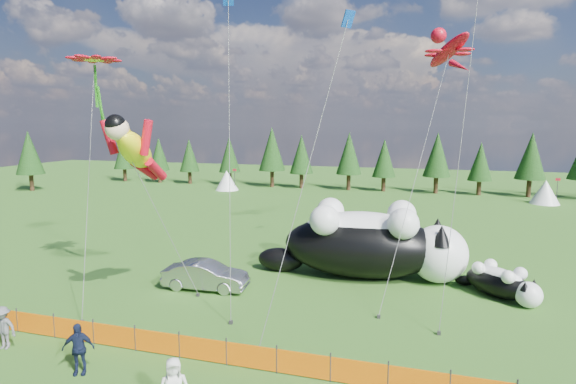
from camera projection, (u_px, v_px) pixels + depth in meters
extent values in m
plane|color=#0F3A0A|center=(233.00, 328.00, 20.21)|extent=(160.00, 160.00, 0.00)
cylinder|color=#262626|center=(17.00, 320.00, 19.76)|extent=(0.06, 0.06, 1.10)
cylinder|color=#262626|center=(54.00, 326.00, 19.21)|extent=(0.06, 0.06, 1.10)
cylinder|color=#262626|center=(94.00, 332.00, 18.66)|extent=(0.06, 0.06, 1.10)
cylinder|color=#262626|center=(135.00, 338.00, 18.10)|extent=(0.06, 0.06, 1.10)
cylinder|color=#262626|center=(179.00, 344.00, 17.55)|extent=(0.06, 0.06, 1.10)
cylinder|color=#262626|center=(226.00, 352.00, 17.00)|extent=(0.06, 0.06, 1.10)
cylinder|color=#262626|center=(277.00, 359.00, 16.45)|extent=(0.06, 0.06, 1.10)
cylinder|color=#262626|center=(330.00, 367.00, 15.90)|extent=(0.06, 0.06, 1.10)
cylinder|color=#262626|center=(388.00, 376.00, 15.35)|extent=(0.06, 0.06, 1.10)
cube|color=#E05D04|center=(0.00, 318.00, 20.04)|extent=(2.00, 0.04, 0.90)
cube|color=#E05D04|center=(36.00, 324.00, 19.49)|extent=(2.00, 0.04, 0.90)
cube|color=#E05D04|center=(74.00, 330.00, 18.94)|extent=(2.00, 0.04, 0.90)
cube|color=#E05D04|center=(114.00, 336.00, 18.39)|extent=(2.00, 0.04, 0.90)
cube|color=#E05D04|center=(157.00, 342.00, 17.84)|extent=(2.00, 0.04, 0.90)
cube|color=#E05D04|center=(203.00, 349.00, 17.28)|extent=(2.00, 0.04, 0.90)
cube|color=#E05D04|center=(251.00, 357.00, 16.73)|extent=(2.00, 0.04, 0.90)
cube|color=#E05D04|center=(303.00, 364.00, 16.18)|extent=(2.00, 0.04, 0.90)
cube|color=#E05D04|center=(359.00, 373.00, 15.63)|extent=(2.00, 0.04, 0.90)
cube|color=#E05D04|center=(418.00, 382.00, 15.08)|extent=(2.00, 0.04, 0.90)
ellipsoid|color=black|center=(362.00, 246.00, 26.86)|extent=(9.67, 5.03, 3.76)
ellipsoid|color=white|center=(362.00, 231.00, 26.72)|extent=(7.30, 3.62, 2.30)
sphere|color=white|center=(438.00, 254.00, 25.98)|extent=(3.34, 3.34, 3.34)
sphere|color=#DC556D|center=(464.00, 255.00, 25.68)|extent=(0.47, 0.47, 0.47)
ellipsoid|color=black|center=(281.00, 259.00, 28.08)|extent=(3.02, 1.66, 1.46)
cone|color=black|center=(442.00, 236.00, 24.81)|extent=(1.17, 1.17, 1.17)
cone|color=black|center=(437.00, 228.00, 26.75)|extent=(1.17, 1.17, 1.17)
sphere|color=white|center=(402.00, 214.00, 27.43)|extent=(1.75, 1.75, 1.75)
sphere|color=white|center=(403.00, 224.00, 24.81)|extent=(1.75, 1.75, 1.75)
sphere|color=white|center=(330.00, 211.00, 28.35)|extent=(1.75, 1.75, 1.75)
sphere|color=white|center=(325.00, 220.00, 25.72)|extent=(1.75, 1.75, 1.75)
ellipsoid|color=black|center=(497.00, 283.00, 23.86)|extent=(3.87, 3.74, 1.47)
ellipsoid|color=white|center=(498.00, 276.00, 23.80)|extent=(2.88, 2.78, 0.90)
sphere|color=white|center=(529.00, 295.00, 22.42)|extent=(1.31, 1.31, 1.31)
sphere|color=#DC556D|center=(540.00, 298.00, 21.95)|extent=(0.18, 0.18, 0.18)
ellipsoid|color=black|center=(465.00, 280.00, 25.58)|extent=(1.23, 1.19, 0.57)
cone|color=black|center=(525.00, 286.00, 22.14)|extent=(0.46, 0.46, 0.46)
cone|color=black|center=(534.00, 283.00, 22.55)|extent=(0.46, 0.46, 0.46)
sphere|color=white|center=(520.00, 274.00, 23.27)|extent=(0.69, 0.69, 0.69)
sphere|color=white|center=(508.00, 277.00, 22.72)|extent=(0.69, 0.69, 0.69)
sphere|color=white|center=(491.00, 265.00, 24.72)|extent=(0.69, 0.69, 0.69)
sphere|color=white|center=(478.00, 268.00, 24.17)|extent=(0.69, 0.69, 0.69)
imported|color=#A6A7AB|center=(206.00, 275.00, 24.94)|extent=(4.83, 1.97, 1.56)
imported|color=#131A34|center=(78.00, 349.00, 16.37)|extent=(1.27, 0.99, 1.94)
imported|color=#55555A|center=(3.00, 328.00, 18.23)|extent=(1.22, 0.72, 1.80)
cylinder|color=#595959|center=(169.00, 227.00, 22.45)|extent=(0.03, 0.03, 8.29)
cube|color=#262626|center=(198.00, 295.00, 23.95)|extent=(0.15, 0.15, 0.16)
cylinder|color=#595959|center=(418.00, 165.00, 24.58)|extent=(0.03, 0.03, 17.10)
cube|color=#262626|center=(379.00, 317.00, 21.22)|extent=(0.15, 0.15, 0.16)
cylinder|color=#595959|center=(88.00, 181.00, 22.17)|extent=(0.03, 0.03, 13.31)
cube|color=#262626|center=(82.00, 322.00, 20.66)|extent=(0.15, 0.15, 0.16)
cube|color=#268618|center=(97.00, 107.00, 24.06)|extent=(0.20, 0.20, 4.40)
cylinder|color=#595959|center=(229.00, 152.00, 21.56)|extent=(0.03, 0.03, 15.80)
cube|color=#262626|center=(231.00, 322.00, 20.61)|extent=(0.15, 0.15, 0.16)
cylinder|color=#595959|center=(468.00, 81.00, 20.73)|extent=(0.03, 0.03, 22.82)
cube|color=#262626|center=(439.00, 333.00, 19.55)|extent=(0.15, 0.15, 0.16)
cylinder|color=#595959|center=(303.00, 187.00, 17.33)|extent=(0.03, 0.03, 13.80)
cube|color=#262626|center=(255.00, 364.00, 16.98)|extent=(0.15, 0.15, 0.16)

